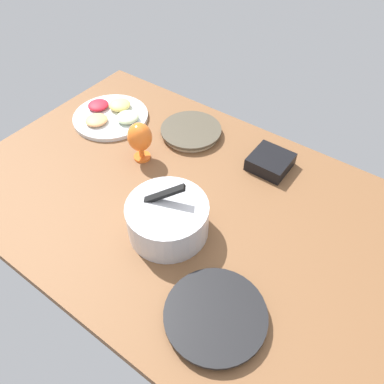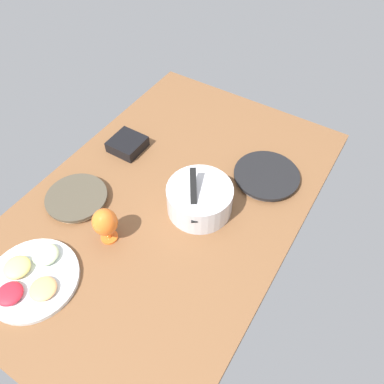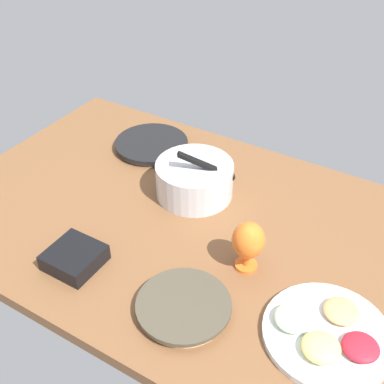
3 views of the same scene
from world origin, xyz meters
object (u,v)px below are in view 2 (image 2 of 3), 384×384
object	(u,v)px
mixing_bowl	(200,198)
dinner_plate_right	(77,198)
fruit_platter	(32,277)
hurricane_glass_orange	(105,223)
dinner_plate_left	(266,176)
square_bowl_black	(127,144)

from	to	relation	value
mixing_bowl	dinner_plate_right	bearing A→B (deg)	-62.36
fruit_platter	hurricane_glass_orange	bearing A→B (deg)	157.19
dinner_plate_left	square_bowl_black	distance (cm)	64.79
fruit_platter	hurricane_glass_orange	xyz separation A→B (cm)	(-27.70, 11.65, 8.07)
dinner_plate_left	square_bowl_black	bearing A→B (deg)	-75.07
dinner_plate_left	fruit_platter	world-z (taller)	fruit_platter
fruit_platter	hurricane_glass_orange	world-z (taller)	hurricane_glass_orange
dinner_plate_right	hurricane_glass_orange	bearing A→B (deg)	73.13
dinner_plate_right	fruit_platter	xyz separation A→B (cm)	(34.65, 11.24, 0.16)
dinner_plate_left	square_bowl_black	xyz separation A→B (cm)	(16.69, -62.59, 1.29)
fruit_platter	square_bowl_black	bearing A→B (deg)	-169.54
fruit_platter	square_bowl_black	size ratio (longest dim) A/B	2.23
mixing_bowl	square_bowl_black	world-z (taller)	mixing_bowl
dinner_plate_right	mixing_bowl	distance (cm)	50.63
mixing_bowl	fruit_platter	xyz separation A→B (cm)	(58.02, -33.41, -4.73)
dinner_plate_left	mixing_bowl	bearing A→B (deg)	-29.07
fruit_platter	square_bowl_black	distance (cm)	71.64
square_bowl_black	dinner_plate_right	bearing A→B (deg)	2.82
dinner_plate_left	mixing_bowl	distance (cm)	33.66
fruit_platter	dinner_plate_left	bearing A→B (deg)	150.36
dinner_plate_left	fruit_platter	bearing A→B (deg)	-29.64
fruit_platter	dinner_plate_right	bearing A→B (deg)	-162.02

